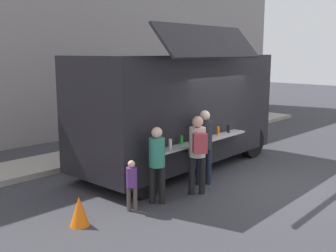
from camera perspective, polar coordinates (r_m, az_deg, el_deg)
ground_plane at (r=10.14m, az=12.54°, el=-7.76°), size 60.00×60.00×0.00m
food_truck_main at (r=10.84m, az=1.51°, el=2.64°), size 6.11×3.15×3.73m
traffic_cone_orange at (r=7.65m, az=-12.40°, el=-11.65°), size 0.36×0.36×0.55m
trash_bin at (r=15.79m, az=5.99°, el=0.83°), size 0.60×0.60×1.02m
customer_front_ordering at (r=9.52m, az=5.04°, el=-2.12°), size 0.55×0.46×1.78m
customer_mid_with_backpack at (r=8.81m, az=4.21°, el=-3.04°), size 0.52×0.56×1.75m
customer_rear_waiting at (r=8.31m, az=-1.56°, el=-4.58°), size 0.33×0.33×1.62m
child_near_queue at (r=8.02m, az=-5.13°, el=-7.75°), size 0.21×0.21×1.04m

